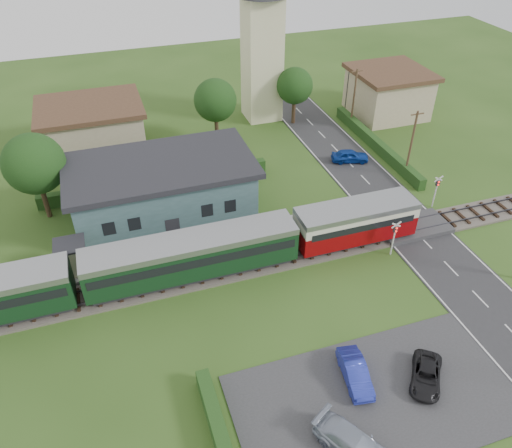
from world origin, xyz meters
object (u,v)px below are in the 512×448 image
object	(u,v)px
station_building	(163,189)
pedestrian_near	(246,229)
crossing_signal_far	(437,187)
car_park_dark	(426,375)
car_on_road	(350,156)
train	(149,264)
car_park_silver	(354,444)
house_west	(93,129)
car_park_blue	(355,373)
pedestrian_far	(98,258)
church_tower	(262,31)
crossing_signal_near	(395,234)
equipment_hut	(72,257)
house_east	(388,92)

from	to	relation	value
station_building	pedestrian_near	world-z (taller)	station_building
crossing_signal_far	car_park_dark	bearing A→B (deg)	-125.49
car_park_dark	car_on_road	bearing A→B (deg)	110.16
train	car_on_road	xyz separation A→B (m)	(22.74, 12.33, -1.47)
station_building	car_park_silver	xyz separation A→B (m)	(5.73, -25.49, -1.93)
house_west	car_on_road	size ratio (longest dim) A/B	2.79
crossing_signal_far	car_park_blue	xyz separation A→B (m)	(-15.65, -14.73, -1.43)
house_west	pedestrian_far	distance (m)	20.11
car_on_road	crossing_signal_far	bearing A→B (deg)	-144.09
house_west	car_park_dark	bearing A→B (deg)	-65.16
car_on_road	car_park_dark	xyz separation A→B (m)	(-8.11, -26.15, -0.11)
car_park_silver	pedestrian_far	xyz separation A→B (m)	(-11.90, 19.47, 0.61)
church_tower	pedestrian_near	distance (m)	26.47
car_park_silver	pedestrian_far	bearing A→B (deg)	90.85
crossing_signal_near	crossing_signal_far	size ratio (longest dim) A/B	1.00
crossing_signal_far	pedestrian_near	bearing A→B (deg)	178.53
equipment_hut	pedestrian_near	xyz separation A→B (m)	(13.69, -0.35, -0.38)
house_east	pedestrian_near	size ratio (longest dim) A/B	4.80
church_tower	car_park_blue	world-z (taller)	church_tower
train	house_west	distance (m)	23.13
house_west	car_park_blue	world-z (taller)	house_west
equipment_hut	car_park_silver	bearing A→B (deg)	-55.13
crossing_signal_near	car_park_silver	xyz separation A→B (m)	(-10.67, -14.09, -1.38)
church_tower	pedestrian_far	distance (m)	32.51
house_east	pedestrian_far	distance (m)	40.90
pedestrian_near	equipment_hut	bearing A→B (deg)	11.58
pedestrian_near	pedestrian_far	size ratio (longest dim) A/B	0.99
equipment_hut	car_on_road	bearing A→B (deg)	17.97
church_tower	car_park_silver	world-z (taller)	church_tower
train	car_park_blue	size ratio (longest dim) A/B	11.24
train	church_tower	world-z (taller)	church_tower
car_park_blue	station_building	bearing A→B (deg)	119.25
crossing_signal_far	car_park_silver	bearing A→B (deg)	-133.41
equipment_hut	crossing_signal_near	bearing A→B (deg)	-12.94
pedestrian_near	train	bearing A→B (deg)	32.04
car_on_road	train	bearing A→B (deg)	135.28
car_park_blue	car_park_dark	size ratio (longest dim) A/B	1.03
church_tower	car_park_dark	xyz separation A→B (m)	(-2.96, -39.81, -9.63)
church_tower	house_east	distance (m)	17.21
equipment_hut	crossing_signal_far	bearing A→B (deg)	-1.46
crossing_signal_far	pedestrian_far	world-z (taller)	crossing_signal_far
crossing_signal_near	car_park_silver	world-z (taller)	crossing_signal_near
equipment_hut	pedestrian_near	bearing A→B (deg)	-1.45
crossing_signal_far	car_on_road	distance (m)	10.62
church_tower	crossing_signal_near	size ratio (longest dim) A/B	5.37
house_east	car_park_dark	bearing A→B (deg)	-116.63
car_park_blue	house_east	bearing A→B (deg)	66.10
church_tower	car_on_road	bearing A→B (deg)	-69.33
pedestrian_near	crossing_signal_far	bearing A→B (deg)	-168.45
church_tower	house_west	distance (m)	21.55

